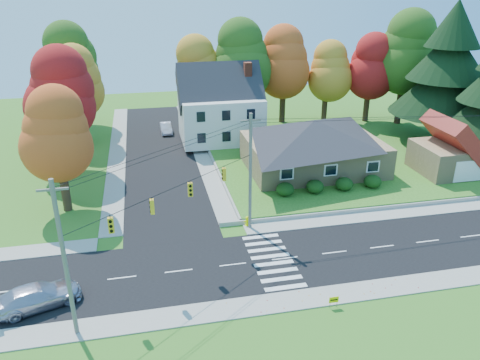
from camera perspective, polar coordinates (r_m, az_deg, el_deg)
The scene contains 26 objects.
ground at distance 35.97m, azimuth 5.48°, elevation -9.51°, with size 120.00×120.00×0.00m, color #3D7923.
road_main at distance 35.96m, azimuth 5.48°, elevation -9.49°, with size 90.00×8.00×0.02m, color black.
road_cross at distance 58.09m, azimuth -9.81°, elevation 3.38°, with size 8.00×44.00×0.02m, color black.
sidewalk_north at distance 40.05m, azimuth 3.37°, elevation -5.70°, with size 90.00×2.00×0.08m, color #9C9A90.
sidewalk_south at distance 32.09m, azimuth 8.19°, elevation -14.12°, with size 90.00×2.00×0.08m, color #9C9A90.
lawn at distance 57.89m, azimuth 11.69°, elevation 3.41°, with size 30.00×30.00×0.50m, color #3D7923.
ranch_house at distance 50.71m, azimuth 8.95°, elevation 4.39°, with size 14.60×10.60×5.40m.
colonial_house at distance 59.43m, azimuth -2.37°, elevation 8.77°, with size 10.40×8.40×9.60m.
garage at distance 54.14m, azimuth 24.47°, elevation 3.28°, with size 7.30×6.30×4.60m.
hedge_row at distance 45.94m, azimuth 10.88°, elevation -0.63°, with size 10.70×1.70×1.27m.
traffic_infrastructure at distance 34.60m, azimuth 4.90°, elevation -1.16°, with size 38.10×10.66×10.00m.
tree_lot_0 at distance 64.16m, azimuth -5.22°, elevation 13.17°, with size 6.72×6.72×12.51m.
tree_lot_1 at distance 63.97m, azimuth 0.37°, elevation 14.42°, with size 7.84×7.84×14.60m.
tree_lot_2 at distance 66.56m, azimuth 5.38°, elevation 14.10°, with size 7.28×7.28×13.56m.
tree_lot_3 at distance 67.86m, azimuth 10.57°, elevation 12.87°, with size 6.16×6.16×11.47m.
tree_lot_4 at distance 69.36m, azimuth 15.64°, elevation 13.19°, with size 6.72×6.72×12.51m.
tree_lot_5 at distance 69.29m, azimuth 19.62°, elevation 14.36°, with size 8.40×8.40×15.64m.
conifer_east_a at distance 63.36m, azimuth 24.00°, elevation 12.20°, with size 12.80×12.80×16.96m.
tree_west_0 at distance 43.17m, azimuth -21.48°, elevation 5.13°, with size 6.16×6.16×11.47m.
tree_west_1 at distance 52.58m, azimuth -21.29°, elevation 9.66°, with size 7.28×7.28×13.56m.
tree_west_2 at distance 62.27m, azimuth -19.05°, elevation 11.26°, with size 6.72×6.72×12.51m.
tree_west_3 at distance 70.14m, azimuth -20.20°, elevation 13.42°, with size 7.84×7.84×14.60m.
silver_sedan at distance 33.34m, azimuth -23.45°, elevation -12.87°, with size 2.18×5.35×1.55m, color #A6A8BE.
white_car at distance 65.34m, azimuth -9.00°, elevation 6.29°, with size 1.41×4.04×1.33m, color silver.
fire_hydrant at distance 39.98m, azimuth 0.88°, elevation -5.08°, with size 0.52×0.40×0.90m.
yard_sign at distance 31.36m, azimuth 11.37°, elevation -14.15°, with size 0.65×0.03×0.81m.
Camera 1 is at (-9.61, -28.74, 19.36)m, focal length 35.00 mm.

